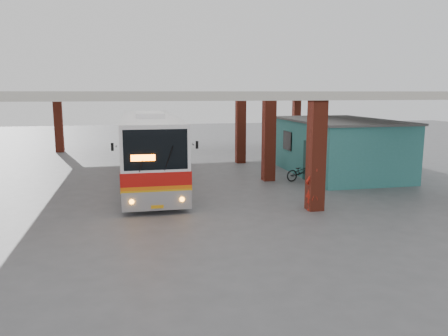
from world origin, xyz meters
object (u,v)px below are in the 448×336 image
pedestrian (313,189)px  red_chair (272,163)px  coach_bus (150,148)px  motorcycle (302,172)px

pedestrian → red_chair: size_ratio=2.29×
coach_bus → red_chair: coach_bus is taller
coach_bus → pedestrian: coach_bus is taller
coach_bus → pedestrian: size_ratio=7.18×
motorcycle → pedestrian: 5.95m
coach_bus → motorcycle: bearing=-7.6°
motorcycle → red_chair: 3.76m
red_chair → pedestrian: bearing=-99.1°
coach_bus → motorcycle: size_ratio=6.88×
motorcycle → red_chair: size_ratio=2.39×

